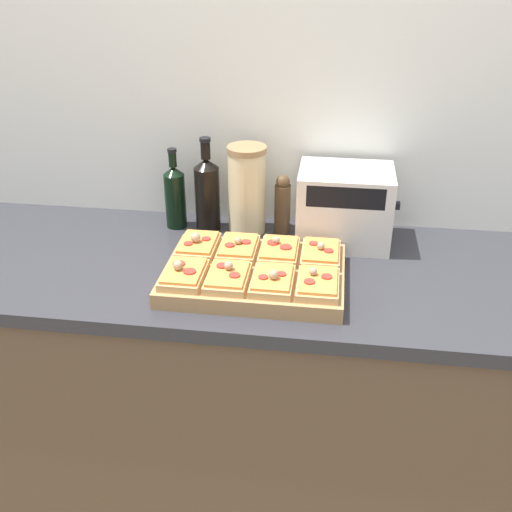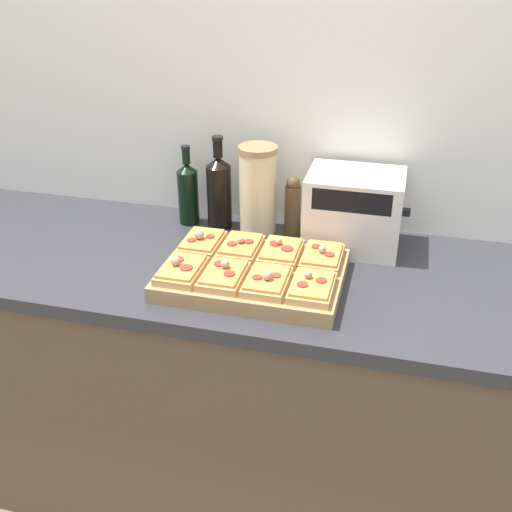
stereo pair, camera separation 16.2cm
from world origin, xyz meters
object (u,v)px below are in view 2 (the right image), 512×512
at_px(olive_oil_bottle, 188,192).
at_px(wine_bottle, 219,191).
at_px(cutting_board, 253,275).
at_px(grain_jar_tall, 258,189).
at_px(pepper_mill, 293,206).
at_px(toaster_oven, 354,210).

bearing_deg(olive_oil_bottle, wine_bottle, 0.00).
height_order(cutting_board, grain_jar_tall, grain_jar_tall).
bearing_deg(cutting_board, olive_oil_bottle, 133.28).
bearing_deg(wine_bottle, cutting_board, -58.52).
bearing_deg(olive_oil_bottle, grain_jar_tall, 0.00).
relative_size(cutting_board, grain_jar_tall, 1.73).
bearing_deg(pepper_mill, wine_bottle, 180.00).
bearing_deg(grain_jar_tall, olive_oil_bottle, 180.00).
height_order(olive_oil_bottle, wine_bottle, wine_bottle).
xyz_separation_m(wine_bottle, toaster_oven, (0.43, -0.03, -0.01)).
xyz_separation_m(olive_oil_bottle, grain_jar_tall, (0.23, 0.00, 0.03)).
bearing_deg(grain_jar_tall, wine_bottle, 180.00).
height_order(wine_bottle, toaster_oven, wine_bottle).
xyz_separation_m(cutting_board, wine_bottle, (-0.19, 0.32, 0.10)).
distance_m(pepper_mill, toaster_oven, 0.19).
distance_m(cutting_board, grain_jar_tall, 0.34).
bearing_deg(grain_jar_tall, toaster_oven, -5.92).
bearing_deg(toaster_oven, cutting_board, -129.10).
relative_size(cutting_board, toaster_oven, 1.60).
relative_size(cutting_board, olive_oil_bottle, 1.85).
bearing_deg(toaster_oven, wine_bottle, 175.82).
relative_size(olive_oil_bottle, pepper_mill, 1.35).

